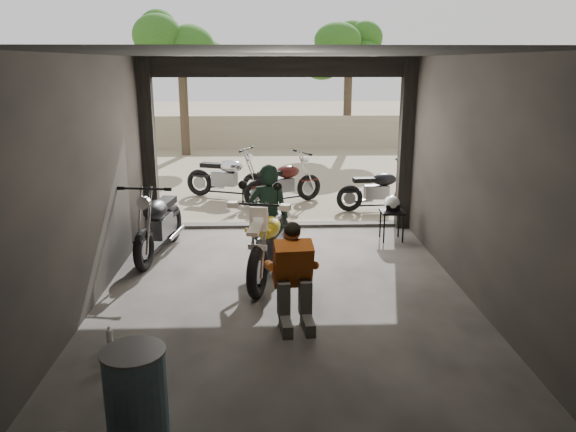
{
  "coord_description": "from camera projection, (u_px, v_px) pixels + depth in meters",
  "views": [
    {
      "loc": [
        -0.23,
        -6.96,
        3.1
      ],
      "look_at": [
        0.07,
        0.6,
        1.02
      ],
      "focal_mm": 35.0,
      "sensor_mm": 36.0,
      "label": 1
    }
  ],
  "objects": [
    {
      "name": "ground",
      "position": [
        285.0,
        301.0,
        7.54
      ],
      "size": [
        80.0,
        80.0,
        0.0
      ],
      "primitive_type": "plane",
      "color": "#7A6D56",
      "rests_on": "ground"
    },
    {
      "name": "garage",
      "position": [
        283.0,
        199.0,
        7.72
      ],
      "size": [
        7.0,
        7.13,
        3.2
      ],
      "color": "#2D2B28",
      "rests_on": "ground"
    },
    {
      "name": "boundary_wall",
      "position": [
        272.0,
        132.0,
        20.87
      ],
      "size": [
        18.0,
        0.3,
        1.2
      ],
      "primitive_type": "cube",
      "color": "gray",
      "rests_on": "ground"
    },
    {
      "name": "tree_left",
      "position": [
        180.0,
        34.0,
        18.41
      ],
      "size": [
        2.2,
        2.2,
        5.6
      ],
      "color": "#382B1E",
      "rests_on": "ground"
    },
    {
      "name": "tree_right",
      "position": [
        349.0,
        49.0,
        20.19
      ],
      "size": [
        2.2,
        2.2,
        5.0
      ],
      "color": "#382B1E",
      "rests_on": "ground"
    },
    {
      "name": "main_bike",
      "position": [
        270.0,
        236.0,
        8.18
      ],
      "size": [
        1.26,
        2.09,
        1.3
      ],
      "primitive_type": null,
      "rotation": [
        0.0,
        0.0,
        -0.25
      ],
      "color": "beige",
      "rests_on": "ground"
    },
    {
      "name": "left_bike",
      "position": [
        159.0,
        218.0,
        9.18
      ],
      "size": [
        1.04,
        1.98,
        1.28
      ],
      "primitive_type": null,
      "rotation": [
        0.0,
        0.0,
        -0.14
      ],
      "color": "black",
      "rests_on": "ground"
    },
    {
      "name": "outside_bike_a",
      "position": [
        226.0,
        173.0,
        13.11
      ],
      "size": [
        1.93,
        1.32,
        1.21
      ],
      "primitive_type": null,
      "rotation": [
        0.0,
        0.0,
        1.21
      ],
      "color": "black",
      "rests_on": "ground"
    },
    {
      "name": "outside_bike_b",
      "position": [
        283.0,
        179.0,
        12.57
      ],
      "size": [
        1.84,
        1.42,
        1.15
      ],
      "primitive_type": null,
      "rotation": [
        0.0,
        0.0,
        2.06
      ],
      "color": "#41120F",
      "rests_on": "ground"
    },
    {
      "name": "outside_bike_c",
      "position": [
        379.0,
        186.0,
        12.0
      ],
      "size": [
        1.65,
        0.79,
        1.08
      ],
      "primitive_type": null,
      "rotation": [
        0.0,
        0.0,
        1.65
      ],
      "color": "black",
      "rests_on": "ground"
    },
    {
      "name": "rider",
      "position": [
        269.0,
        218.0,
        8.5
      ],
      "size": [
        0.62,
        0.43,
        1.65
      ],
      "primitive_type": "imported",
      "rotation": [
        0.0,
        0.0,
        3.08
      ],
      "color": "black",
      "rests_on": "ground"
    },
    {
      "name": "mechanic",
      "position": [
        294.0,
        278.0,
        6.7
      ],
      "size": [
        0.69,
        0.89,
        1.21
      ],
      "primitive_type": null,
      "rotation": [
        0.0,
        0.0,
        0.1
      ],
      "color": "#BF5919",
      "rests_on": "ground"
    },
    {
      "name": "stool",
      "position": [
        392.0,
        215.0,
        9.96
      ],
      "size": [
        0.4,
        0.4,
        0.56
      ],
      "rotation": [
        0.0,
        0.0,
        -0.43
      ],
      "color": "black",
      "rests_on": "ground"
    },
    {
      "name": "helmet",
      "position": [
        392.0,
        203.0,
        9.93
      ],
      "size": [
        0.31,
        0.32,
        0.27
      ],
      "primitive_type": "ellipsoid",
      "rotation": [
        0.0,
        0.0,
        -0.12
      ],
      "color": "silver",
      "rests_on": "stool"
    },
    {
      "name": "oil_drum",
      "position": [
        136.0,
        395.0,
        4.7
      ],
      "size": [
        0.67,
        0.67,
        0.81
      ],
      "primitive_type": "cylinder",
      "rotation": [
        0.0,
        0.0,
        0.36
      ],
      "color": "#405E6D",
      "rests_on": "ground"
    },
    {
      "name": "sign_post",
      "position": [
        484.0,
        148.0,
        10.27
      ],
      "size": [
        0.78,
        0.08,
        2.34
      ],
      "rotation": [
        0.0,
        0.0,
        0.22
      ],
      "color": "black",
      "rests_on": "ground"
    }
  ]
}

